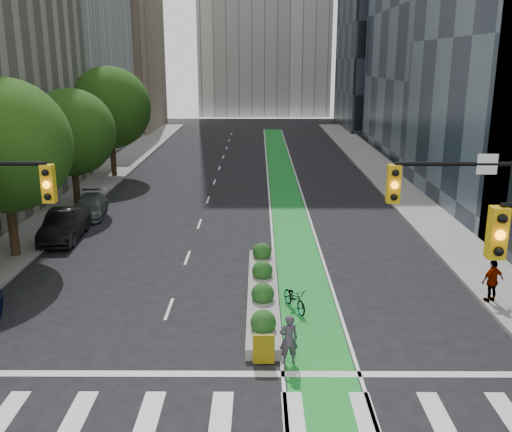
{
  "coord_description": "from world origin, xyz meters",
  "views": [
    {
      "loc": [
        1.02,
        -14.66,
        9.54
      ],
      "look_at": [
        0.92,
        8.95,
        3.0
      ],
      "focal_mm": 40.0,
      "sensor_mm": 36.0,
      "label": 1
    }
  ],
  "objects_px": {
    "parked_car_left_far": "(90,206)",
    "parked_car_left_mid": "(65,225)",
    "bicycle": "(295,298)",
    "cyclist": "(289,339)",
    "pedestrian_far": "(493,281)",
    "median_planter": "(263,290)"
  },
  "relations": [
    {
      "from": "bicycle",
      "to": "median_planter",
      "type": "bearing_deg",
      "value": 117.83
    },
    {
      "from": "parked_car_left_far",
      "to": "pedestrian_far",
      "type": "relative_size",
      "value": 2.58
    },
    {
      "from": "parked_car_left_far",
      "to": "bicycle",
      "type": "bearing_deg",
      "value": -56.58
    },
    {
      "from": "median_planter",
      "to": "cyclist",
      "type": "height_order",
      "value": "cyclist"
    },
    {
      "from": "bicycle",
      "to": "parked_car_left_far",
      "type": "xyz_separation_m",
      "value": [
        -11.95,
        13.79,
        0.18
      ]
    },
    {
      "from": "parked_car_left_mid",
      "to": "pedestrian_far",
      "type": "xyz_separation_m",
      "value": [
        19.84,
        -8.49,
        0.21
      ]
    },
    {
      "from": "parked_car_left_mid",
      "to": "pedestrian_far",
      "type": "height_order",
      "value": "pedestrian_far"
    },
    {
      "from": "parked_car_left_far",
      "to": "parked_car_left_mid",
      "type": "bearing_deg",
      "value": -97.5
    },
    {
      "from": "median_planter",
      "to": "parked_car_left_far",
      "type": "distance_m",
      "value": 16.64
    },
    {
      "from": "parked_car_left_mid",
      "to": "parked_car_left_far",
      "type": "xyz_separation_m",
      "value": [
        0.0,
        4.81,
        -0.16
      ]
    },
    {
      "from": "bicycle",
      "to": "pedestrian_far",
      "type": "bearing_deg",
      "value": -18.7
    },
    {
      "from": "median_planter",
      "to": "bicycle",
      "type": "xyz_separation_m",
      "value": [
        1.25,
        -1.05,
        0.1
      ]
    },
    {
      "from": "median_planter",
      "to": "bicycle",
      "type": "height_order",
      "value": "median_planter"
    },
    {
      "from": "cyclist",
      "to": "parked_car_left_far",
      "type": "height_order",
      "value": "cyclist"
    },
    {
      "from": "cyclist",
      "to": "parked_car_left_far",
      "type": "xyz_separation_m",
      "value": [
        -11.5,
        17.89,
        -0.19
      ]
    },
    {
      "from": "median_planter",
      "to": "bicycle",
      "type": "distance_m",
      "value": 1.64
    },
    {
      "from": "parked_car_left_mid",
      "to": "pedestrian_far",
      "type": "distance_m",
      "value": 21.58
    },
    {
      "from": "median_planter",
      "to": "cyclist",
      "type": "distance_m",
      "value": 5.24
    },
    {
      "from": "pedestrian_far",
      "to": "parked_car_left_far",
      "type": "bearing_deg",
      "value": -55.35
    },
    {
      "from": "parked_car_left_far",
      "to": "pedestrian_far",
      "type": "xyz_separation_m",
      "value": [
        19.84,
        -13.3,
        0.37
      ]
    },
    {
      "from": "cyclist",
      "to": "bicycle",
      "type": "bearing_deg",
      "value": -106.11
    },
    {
      "from": "cyclist",
      "to": "parked_car_left_mid",
      "type": "height_order",
      "value": "cyclist"
    }
  ]
}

